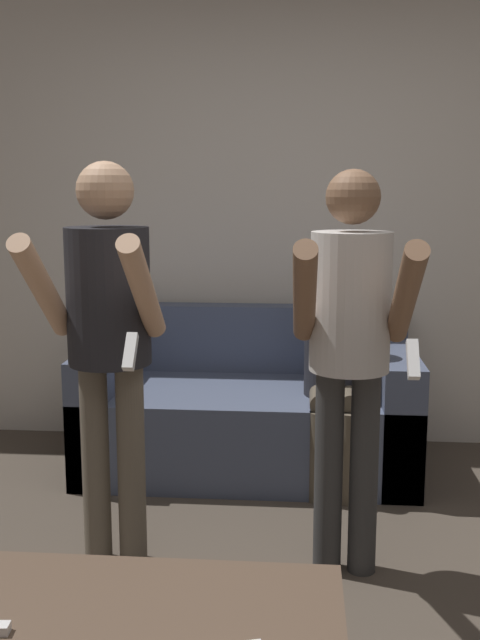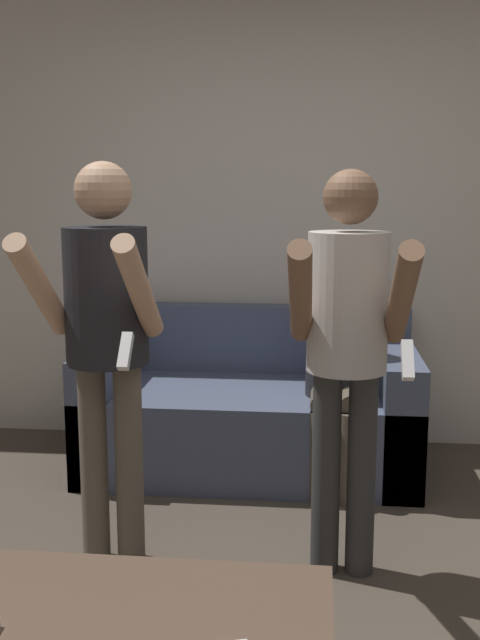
{
  "view_description": "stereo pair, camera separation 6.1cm",
  "coord_description": "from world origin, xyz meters",
  "px_view_note": "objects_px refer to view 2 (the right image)",
  "views": [
    {
      "loc": [
        0.04,
        -2.24,
        1.48
      ],
      "look_at": [
        -0.24,
        1.06,
        0.9
      ],
      "focal_mm": 42.0,
      "sensor_mm": 36.0,
      "label": 1
    },
    {
      "loc": [
        0.1,
        -2.24,
        1.48
      ],
      "look_at": [
        -0.24,
        1.06,
        0.9
      ],
      "focal_mm": 42.0,
      "sensor_mm": 36.0,
      "label": 2
    }
  ],
  "objects_px": {
    "person_standing_left": "(106,322)",
    "person_seated": "(336,357)",
    "coffee_table": "(121,627)",
    "person_standing_right": "(347,334)",
    "couch": "(251,413)"
  },
  "relations": [
    {
      "from": "couch",
      "to": "coffee_table",
      "type": "xyz_separation_m",
      "value": [
        -0.14,
        -2.19,
        0.1
      ]
    },
    {
      "from": "person_standing_right",
      "to": "couch",
      "type": "bearing_deg",
      "value": 111.83
    },
    {
      "from": "person_standing_right",
      "to": "coffee_table",
      "type": "relative_size",
      "value": 1.45
    },
    {
      "from": "person_standing_right",
      "to": "person_seated",
      "type": "height_order",
      "value": "person_standing_right"
    },
    {
      "from": "person_seated",
      "to": "coffee_table",
      "type": "xyz_separation_m",
      "value": [
        -0.58,
        -1.97,
        -0.27
      ]
    },
    {
      "from": "person_standing_left",
      "to": "person_seated",
      "type": "height_order",
      "value": "person_standing_left"
    },
    {
      "from": "person_standing_left",
      "to": "person_seated",
      "type": "relative_size",
      "value": 1.34
    },
    {
      "from": "person_standing_left",
      "to": "coffee_table",
      "type": "height_order",
      "value": "person_standing_left"
    },
    {
      "from": "person_seated",
      "to": "coffee_table",
      "type": "distance_m",
      "value": 2.08
    },
    {
      "from": "person_standing_right",
      "to": "person_seated",
      "type": "distance_m",
      "value": 0.98
    },
    {
      "from": "couch",
      "to": "person_seated",
      "type": "distance_m",
      "value": 0.61
    },
    {
      "from": "couch",
      "to": "person_standing_right",
      "type": "relative_size",
      "value": 1.12
    },
    {
      "from": "person_standing_right",
      "to": "person_standing_left",
      "type": "bearing_deg",
      "value": 179.79
    },
    {
      "from": "person_standing_right",
      "to": "coffee_table",
      "type": "height_order",
      "value": "person_standing_right"
    },
    {
      "from": "person_standing_right",
      "to": "coffee_table",
      "type": "bearing_deg",
      "value": -119.66
    }
  ]
}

